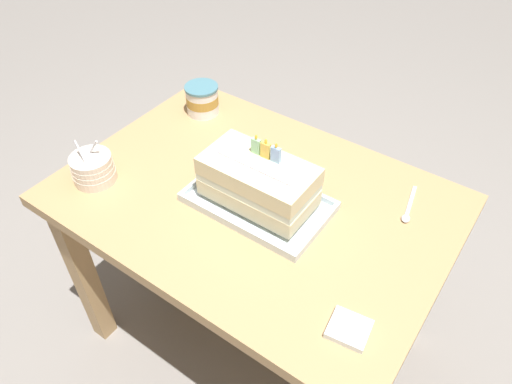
# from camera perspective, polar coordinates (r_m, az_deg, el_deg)

# --- Properties ---
(ground_plane) EXTENTS (8.00, 8.00, 0.00)m
(ground_plane) POSITION_cam_1_polar(r_m,az_deg,el_deg) (1.86, -0.20, -16.29)
(ground_plane) COLOR gray
(dining_table) EXTENTS (1.04, 0.74, 0.70)m
(dining_table) POSITION_cam_1_polar(r_m,az_deg,el_deg) (1.38, -0.25, -3.73)
(dining_table) COLOR tan
(dining_table) RESTS_ON ground_plane
(foil_tray) EXTENTS (0.37, 0.22, 0.02)m
(foil_tray) POSITION_cam_1_polar(r_m,az_deg,el_deg) (1.28, 0.28, -1.25)
(foil_tray) COLOR silver
(foil_tray) RESTS_ON dining_table
(birthday_cake) EXTENTS (0.29, 0.15, 0.17)m
(birthday_cake) POSITION_cam_1_polar(r_m,az_deg,el_deg) (1.22, 0.29, 1.30)
(birthday_cake) COLOR beige
(birthday_cake) RESTS_ON foil_tray
(bowl_stack) EXTENTS (0.12, 0.12, 0.13)m
(bowl_stack) POSITION_cam_1_polar(r_m,az_deg,el_deg) (1.40, -18.70, 2.66)
(bowl_stack) COLOR silver
(bowl_stack) RESTS_ON dining_table
(ice_cream_tub) EXTENTS (0.11, 0.11, 0.10)m
(ice_cream_tub) POSITION_cam_1_polar(r_m,az_deg,el_deg) (1.60, -6.36, 10.81)
(ice_cream_tub) COLOR white
(ice_cream_tub) RESTS_ON dining_table
(serving_spoon_near_tray) EXTENTS (0.05, 0.15, 0.01)m
(serving_spoon_near_tray) POSITION_cam_1_polar(r_m,az_deg,el_deg) (1.31, 17.45, -2.30)
(serving_spoon_near_tray) COLOR silver
(serving_spoon_near_tray) RESTS_ON dining_table
(napkin_pile) EXTENTS (0.09, 0.09, 0.02)m
(napkin_pile) POSITION_cam_1_polar(r_m,az_deg,el_deg) (1.06, 10.92, -15.59)
(napkin_pile) COLOR white
(napkin_pile) RESTS_ON dining_table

